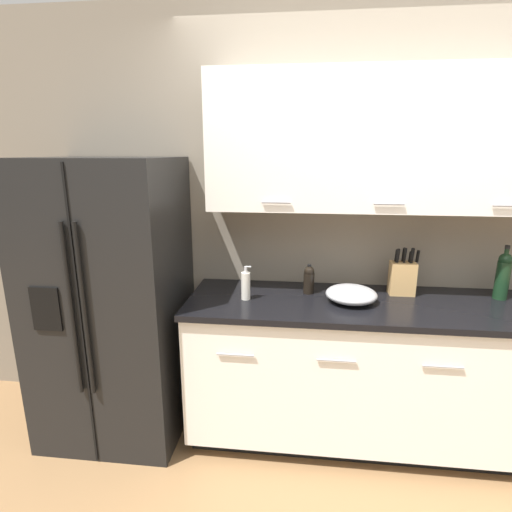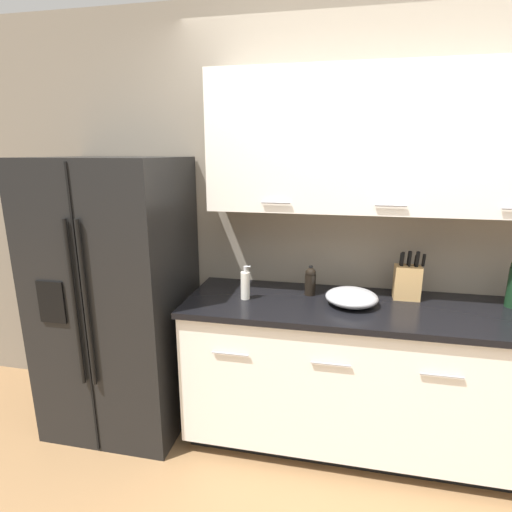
# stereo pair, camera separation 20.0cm
# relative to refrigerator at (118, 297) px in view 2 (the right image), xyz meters

# --- Properties ---
(wall_back) EXTENTS (10.00, 0.39, 2.60)m
(wall_back) POSITION_rel_refrigerator_xyz_m (1.60, 0.34, 0.58)
(wall_back) COLOR gray
(wall_back) RESTS_ON ground_plane
(counter_unit) EXTENTS (2.22, 0.64, 0.90)m
(counter_unit) POSITION_rel_refrigerator_xyz_m (1.59, 0.05, -0.39)
(counter_unit) COLOR black
(counter_unit) RESTS_ON ground_plane
(refrigerator) EXTENTS (0.82, 0.73, 1.71)m
(refrigerator) POSITION_rel_refrigerator_xyz_m (0.00, 0.00, 0.00)
(refrigerator) COLOR black
(refrigerator) RESTS_ON ground_plane
(knife_block) EXTENTS (0.16, 0.10, 0.29)m
(knife_block) POSITION_rel_refrigerator_xyz_m (1.74, 0.19, 0.16)
(knife_block) COLOR tan
(knife_block) RESTS_ON counter_unit
(soap_dispenser) EXTENTS (0.06, 0.05, 0.20)m
(soap_dispenser) POSITION_rel_refrigerator_xyz_m (0.82, 0.00, 0.13)
(soap_dispenser) COLOR silver
(soap_dispenser) RESTS_ON counter_unit
(oil_bottle) EXTENTS (0.07, 0.07, 0.18)m
(oil_bottle) POSITION_rel_refrigerator_xyz_m (1.18, 0.15, 0.14)
(oil_bottle) COLOR black
(oil_bottle) RESTS_ON counter_unit
(mixing_bowl) EXTENTS (0.29, 0.29, 0.09)m
(mixing_bowl) POSITION_rel_refrigerator_xyz_m (1.42, 0.03, 0.09)
(mixing_bowl) COLOR #A3A3A5
(mixing_bowl) RESTS_ON counter_unit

